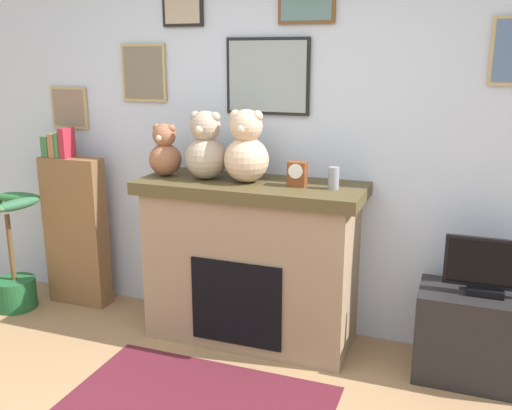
% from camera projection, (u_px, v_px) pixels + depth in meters
% --- Properties ---
extents(back_wall, '(5.20, 0.15, 2.60)m').
position_uv_depth(back_wall, '(277.00, 141.00, 3.83)').
color(back_wall, silver).
rests_on(back_wall, ground_plane).
extents(fireplace, '(1.46, 0.60, 1.09)m').
position_uv_depth(fireplace, '(251.00, 261.00, 3.75)').
color(fireplace, '#957A5D').
rests_on(fireplace, ground_plane).
extents(bookshelf, '(0.48, 0.16, 1.36)m').
position_uv_depth(bookshelf, '(75.00, 227.00, 4.29)').
color(bookshelf, brown).
rests_on(bookshelf, ground_plane).
extents(potted_plant, '(0.50, 0.53, 0.88)m').
position_uv_depth(potted_plant, '(11.00, 262.00, 4.24)').
color(potted_plant, '#1E592D').
rests_on(potted_plant, ground_plane).
extents(tv_stand, '(0.72, 0.40, 0.55)m').
position_uv_depth(tv_stand, '(480.00, 337.00, 3.31)').
color(tv_stand, black).
rests_on(tv_stand, ground_plane).
extents(television, '(0.47, 0.14, 0.33)m').
position_uv_depth(television, '(487.00, 269.00, 3.20)').
color(television, black).
rests_on(television, tv_stand).
extents(candle_jar, '(0.07, 0.07, 0.13)m').
position_uv_depth(candle_jar, '(334.00, 178.00, 3.40)').
color(candle_jar, gray).
rests_on(candle_jar, fireplace).
extents(mantel_clock, '(0.11, 0.08, 0.15)m').
position_uv_depth(mantel_clock, '(297.00, 174.00, 3.47)').
color(mantel_clock, brown).
rests_on(mantel_clock, fireplace).
extents(teddy_bear_cream, '(0.22, 0.22, 0.35)m').
position_uv_depth(teddy_bear_cream, '(165.00, 152.00, 3.76)').
color(teddy_bear_cream, '#935B40').
rests_on(teddy_bear_cream, fireplace).
extents(teddy_bear_tan, '(0.27, 0.27, 0.44)m').
position_uv_depth(teddy_bear_tan, '(206.00, 149.00, 3.65)').
color(teddy_bear_tan, tan).
rests_on(teddy_bear_tan, fireplace).
extents(teddy_bear_brown, '(0.29, 0.29, 0.46)m').
position_uv_depth(teddy_bear_brown, '(246.00, 150.00, 3.55)').
color(teddy_bear_brown, '#D2AE8E').
rests_on(teddy_bear_brown, fireplace).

